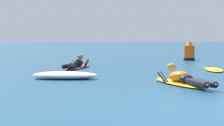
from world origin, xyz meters
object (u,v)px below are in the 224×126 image
Objects in this scene: drifting_surfboard at (214,69)px; channel_marker_buoy at (189,53)px; surfer_far at (76,65)px; surfer_near at (182,79)px.

channel_marker_buoy is (0.17, 5.98, 0.34)m from drifting_surfboard.
channel_marker_buoy reaches higher than surfer_far.
surfer_far reaches higher than drifting_surfboard.
drifting_surfboard is at bearing 68.67° from surfer_near.
channel_marker_buoy reaches higher than drifting_surfboard.
drifting_surfboard is at bearing -91.59° from channel_marker_buoy.
surfer_far is 2.77× the size of channel_marker_buoy.
surfer_near is 10.62m from channel_marker_buoy.
surfer_near and surfer_far have the same top height.
surfer_near is 2.81× the size of channel_marker_buoy.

